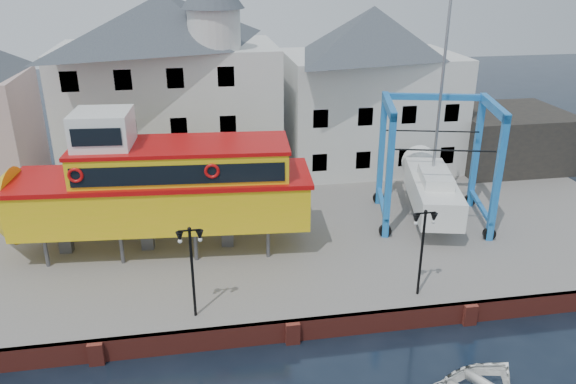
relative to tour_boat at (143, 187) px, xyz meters
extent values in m
plane|color=black|center=(6.31, -7.74, -4.50)|extent=(140.00, 140.00, 0.00)
cube|color=slate|center=(6.31, 3.26, -4.00)|extent=(44.00, 22.00, 1.00)
cube|color=maroon|center=(6.31, -7.62, -4.00)|extent=(44.00, 0.25, 1.00)
cube|color=maroon|center=(-1.69, -7.79, -4.00)|extent=(0.60, 0.36, 1.00)
cube|color=maroon|center=(6.31, -7.79, -4.00)|extent=(0.60, 0.36, 1.00)
cube|color=maroon|center=(14.31, -7.79, -4.00)|extent=(0.60, 0.36, 1.00)
cube|color=silver|center=(1.31, 10.76, 1.00)|extent=(14.00, 8.00, 9.00)
pyramid|color=#383E49|center=(1.31, 10.76, 7.10)|extent=(14.00, 8.00, 3.20)
cube|color=black|center=(-4.19, 6.80, -1.90)|extent=(1.00, 0.08, 1.20)
cube|color=black|center=(-1.19, 6.80, -1.90)|extent=(1.00, 0.08, 1.20)
cube|color=black|center=(1.81, 6.80, -1.90)|extent=(1.00, 0.08, 1.20)
cube|color=black|center=(4.81, 6.80, -1.90)|extent=(1.00, 0.08, 1.20)
cube|color=black|center=(-4.19, 6.80, 1.10)|extent=(1.00, 0.08, 1.20)
cube|color=black|center=(-1.19, 6.80, 1.10)|extent=(1.00, 0.08, 1.20)
cube|color=black|center=(1.81, 6.80, 1.10)|extent=(1.00, 0.08, 1.20)
cube|color=black|center=(4.81, 6.80, 1.10)|extent=(1.00, 0.08, 1.20)
cube|color=black|center=(-4.19, 6.80, 4.10)|extent=(1.00, 0.08, 1.20)
cube|color=black|center=(-1.19, 6.80, 4.10)|extent=(1.00, 0.08, 1.20)
cube|color=black|center=(1.81, 6.80, 4.10)|extent=(1.00, 0.08, 1.20)
cube|color=black|center=(4.81, 6.80, 4.10)|extent=(1.00, 0.08, 1.20)
cylinder|color=silver|center=(4.31, 8.36, 6.70)|extent=(3.20, 3.20, 2.40)
cube|color=silver|center=(15.31, 11.26, 0.50)|extent=(12.00, 8.00, 8.00)
pyramid|color=#383E49|center=(15.31, 11.26, 6.10)|extent=(12.00, 8.00, 3.20)
cube|color=black|center=(10.81, 7.30, -1.90)|extent=(1.00, 0.08, 1.20)
cube|color=black|center=(13.81, 7.30, -1.90)|extent=(1.00, 0.08, 1.20)
cube|color=black|center=(16.81, 7.30, -1.90)|extent=(1.00, 0.08, 1.20)
cube|color=black|center=(19.81, 7.30, -1.90)|extent=(1.00, 0.08, 1.20)
cube|color=black|center=(10.81, 7.30, 1.10)|extent=(1.00, 0.08, 1.20)
cube|color=black|center=(13.81, 7.30, 1.10)|extent=(1.00, 0.08, 1.20)
cube|color=black|center=(16.81, 7.30, 1.10)|extent=(1.00, 0.08, 1.20)
cube|color=black|center=(19.81, 7.30, 1.10)|extent=(1.00, 0.08, 1.20)
cube|color=black|center=(25.31, 9.26, -1.50)|extent=(8.00, 7.00, 4.00)
cylinder|color=black|center=(2.31, -6.54, -1.50)|extent=(0.12, 0.12, 4.00)
cube|color=black|center=(2.31, -6.54, 0.55)|extent=(0.90, 0.06, 0.06)
sphere|color=black|center=(2.31, -6.54, 0.62)|extent=(0.16, 0.16, 0.16)
cone|color=black|center=(1.91, -6.54, 0.28)|extent=(0.32, 0.32, 0.45)
sphere|color=white|center=(1.91, -6.54, 0.10)|extent=(0.18, 0.18, 0.18)
cone|color=black|center=(2.71, -6.54, 0.28)|extent=(0.32, 0.32, 0.45)
sphere|color=white|center=(2.71, -6.54, 0.10)|extent=(0.18, 0.18, 0.18)
cylinder|color=black|center=(12.31, -6.54, -1.50)|extent=(0.12, 0.12, 4.00)
cube|color=black|center=(12.31, -6.54, 0.55)|extent=(0.90, 0.06, 0.06)
sphere|color=black|center=(12.31, -6.54, 0.62)|extent=(0.16, 0.16, 0.16)
cone|color=black|center=(11.91, -6.54, 0.28)|extent=(0.32, 0.32, 0.45)
sphere|color=white|center=(11.91, -6.54, 0.10)|extent=(0.18, 0.18, 0.18)
cone|color=black|center=(12.71, -6.54, 0.28)|extent=(0.32, 0.32, 0.45)
sphere|color=white|center=(12.71, -6.54, 0.10)|extent=(0.18, 0.18, 0.18)
cylinder|color=#59595E|center=(-4.83, -1.08, -2.72)|extent=(0.22, 0.22, 1.56)
cylinder|color=#59595E|center=(-4.60, 1.83, -2.72)|extent=(0.22, 0.22, 1.56)
cylinder|color=#59595E|center=(-1.20, -1.37, -2.72)|extent=(0.22, 0.22, 1.56)
cylinder|color=#59595E|center=(-0.96, 1.54, -2.72)|extent=(0.22, 0.22, 1.56)
cylinder|color=#59595E|center=(2.44, -1.66, -2.72)|extent=(0.22, 0.22, 1.56)
cylinder|color=#59595E|center=(2.67, 1.25, -2.72)|extent=(0.22, 0.22, 1.56)
cylinder|color=#59595E|center=(6.08, -1.95, -2.72)|extent=(0.22, 0.22, 1.56)
cylinder|color=#59595E|center=(6.31, 0.96, -2.72)|extent=(0.22, 0.22, 1.56)
cube|color=#59595E|center=(-4.20, 0.34, -2.72)|extent=(0.66, 0.57, 1.56)
cube|color=#59595E|center=(-0.04, 0.00, -2.72)|extent=(0.66, 0.57, 1.56)
cube|color=#59595E|center=(4.12, -0.33, -2.72)|extent=(0.66, 0.57, 1.56)
cube|color=yellow|center=(1.00, -0.08, -0.79)|extent=(14.86, 5.11, 2.29)
cube|color=#BC0B0B|center=(1.00, -0.08, 0.46)|extent=(15.19, 5.30, 0.23)
cube|color=yellow|center=(2.04, -0.16, 1.19)|extent=(10.67, 4.36, 1.67)
cube|color=black|center=(1.89, -1.96, 1.24)|extent=(9.98, 0.86, 0.94)
cube|color=black|center=(2.18, 1.64, 1.24)|extent=(9.98, 0.86, 0.94)
cube|color=#BC0B0B|center=(2.04, -0.16, 2.12)|extent=(10.89, 4.48, 0.19)
cube|color=white|center=(-1.60, 0.13, 2.97)|extent=(2.92, 2.92, 1.90)
cube|color=black|center=(-1.71, -1.25, 3.05)|extent=(2.27, 0.24, 0.83)
torus|color=#BC0B0B|center=(-2.79, -1.63, 1.40)|extent=(0.74, 0.20, 0.73)
torus|color=#BC0B0B|center=(3.45, -2.13, 1.40)|extent=(0.74, 0.20, 0.73)
cube|color=#1F55AE|center=(12.71, -0.78, -0.03)|extent=(0.42, 0.42, 6.94)
cylinder|color=black|center=(12.71, -0.78, -3.15)|extent=(0.73, 0.40, 0.69)
cube|color=#1F55AE|center=(13.79, 3.70, -0.03)|extent=(0.42, 0.42, 6.94)
cylinder|color=black|center=(13.79, 3.70, -3.15)|extent=(0.73, 0.40, 0.69)
cube|color=#1F55AE|center=(18.15, -2.09, -0.03)|extent=(0.42, 0.42, 6.94)
cylinder|color=black|center=(18.15, -2.09, -3.15)|extent=(0.73, 0.40, 0.69)
cube|color=#1F55AE|center=(19.24, 2.39, -0.03)|extent=(0.42, 0.42, 6.94)
cylinder|color=black|center=(19.24, 2.39, -3.15)|extent=(0.73, 0.40, 0.69)
cube|color=#1F55AE|center=(13.25, 1.46, 3.27)|extent=(1.50, 4.90, 0.49)
cube|color=#1F55AE|center=(13.25, 1.46, -2.51)|extent=(1.40, 4.88, 0.21)
cube|color=#1F55AE|center=(18.69, 0.15, 3.27)|extent=(1.50, 4.90, 0.49)
cube|color=#1F55AE|center=(18.69, 0.15, -2.51)|extent=(1.40, 4.88, 0.21)
cube|color=#1F55AE|center=(16.51, 3.04, 3.27)|extent=(5.86, 1.73, 0.35)
cube|color=white|center=(15.97, 0.80, -1.72)|extent=(3.96, 7.76, 1.59)
cone|color=white|center=(17.01, 5.09, -1.72)|extent=(2.59, 2.08, 2.28)
cube|color=#59595E|center=(15.97, 0.80, -2.86)|extent=(0.65, 1.79, 0.69)
cube|color=white|center=(15.86, 0.32, -0.62)|extent=(2.24, 3.26, 0.59)
cylinder|color=#99999E|center=(16.09, 1.29, 4.53)|extent=(0.19, 0.19, 10.91)
cube|color=black|center=(15.55, -0.93, 1.36)|extent=(5.23, 1.37, 0.05)
cube|color=black|center=(16.39, 2.54, 1.36)|extent=(5.23, 1.37, 0.05)
camera|label=1|loc=(2.83, -27.08, 10.58)|focal=35.00mm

